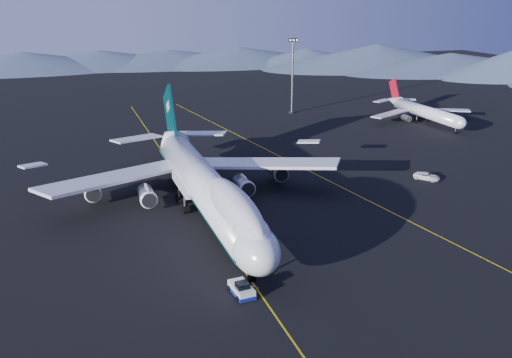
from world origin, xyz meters
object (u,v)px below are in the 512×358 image
object	(u,v)px
pushback_tug	(242,290)
service_van	(427,176)
floodlight_mast	(292,76)
second_jet	(423,111)
boeing_747	(205,185)

from	to	relation	value
pushback_tug	service_van	bearing A→B (deg)	27.58
pushback_tug	floodlight_mast	world-z (taller)	floodlight_mast
service_van	floodlight_mast	size ratio (longest dim) A/B	0.23
floodlight_mast	service_van	bearing A→B (deg)	-89.77
second_jet	floodlight_mast	world-z (taller)	floodlight_mast
boeing_747	service_van	world-z (taller)	boeing_747
pushback_tug	floodlight_mast	xyz separation A→B (m)	(52.41, 110.95, 11.78)
second_jet	floodlight_mast	distance (m)	43.62
second_jet	service_van	xyz separation A→B (m)	(-32.80, -49.73, -2.71)
service_van	floodlight_mast	distance (m)	77.58
boeing_747	pushback_tug	bearing A→B (deg)	-94.64
boeing_747	pushback_tug	size ratio (longest dim) A/B	14.73
boeing_747	floodlight_mast	bearing A→B (deg)	58.44
boeing_747	second_jet	distance (m)	99.39
pushback_tug	floodlight_mast	size ratio (longest dim) A/B	0.20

